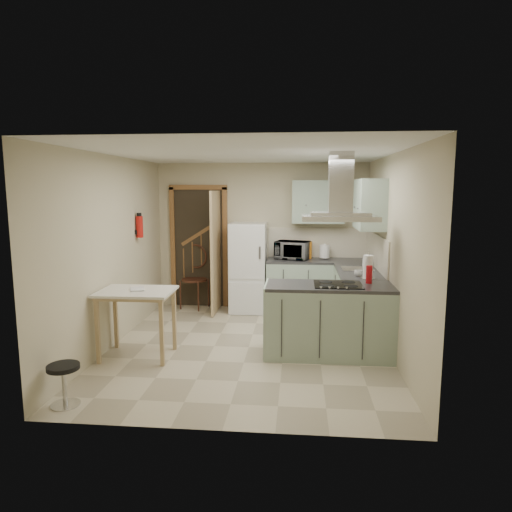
# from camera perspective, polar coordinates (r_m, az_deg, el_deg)

# --- Properties ---
(floor) EXTENTS (4.20, 4.20, 0.00)m
(floor) POSITION_cam_1_polar(r_m,az_deg,el_deg) (6.12, -0.93, -11.33)
(floor) COLOR #C1B496
(floor) RESTS_ON ground
(ceiling) EXTENTS (4.20, 4.20, 0.00)m
(ceiling) POSITION_cam_1_polar(r_m,az_deg,el_deg) (5.77, -0.99, 12.71)
(ceiling) COLOR silver
(ceiling) RESTS_ON back_wall
(back_wall) EXTENTS (3.60, 0.00, 3.60)m
(back_wall) POSITION_cam_1_polar(r_m,az_deg,el_deg) (7.89, 0.71, 2.48)
(back_wall) COLOR #BFB494
(back_wall) RESTS_ON floor
(left_wall) EXTENTS (0.00, 4.20, 4.20)m
(left_wall) POSITION_cam_1_polar(r_m,az_deg,el_deg) (6.27, -17.53, 0.53)
(left_wall) COLOR #BFB494
(left_wall) RESTS_ON floor
(right_wall) EXTENTS (0.00, 4.20, 4.20)m
(right_wall) POSITION_cam_1_polar(r_m,az_deg,el_deg) (5.90, 16.70, 0.09)
(right_wall) COLOR #BFB494
(right_wall) RESTS_ON floor
(doorway) EXTENTS (1.10, 0.12, 2.10)m
(doorway) POSITION_cam_1_polar(r_m,az_deg,el_deg) (8.05, -7.14, 1.10)
(doorway) COLOR brown
(doorway) RESTS_ON floor
(fridge) EXTENTS (0.60, 0.60, 1.50)m
(fridge) POSITION_cam_1_polar(r_m,az_deg,el_deg) (7.68, -0.96, -1.45)
(fridge) COLOR white
(fridge) RESTS_ON floor
(counter_back) EXTENTS (1.08, 0.60, 0.90)m
(counter_back) POSITION_cam_1_polar(r_m,az_deg,el_deg) (7.70, 5.43, -3.74)
(counter_back) COLOR #9EB2A0
(counter_back) RESTS_ON floor
(counter_right) EXTENTS (0.60, 1.95, 0.90)m
(counter_right) POSITION_cam_1_polar(r_m,az_deg,el_deg) (7.09, 12.26, -4.96)
(counter_right) COLOR #9EB2A0
(counter_right) RESTS_ON floor
(splashback) EXTENTS (1.68, 0.02, 0.50)m
(splashback) POSITION_cam_1_polar(r_m,az_deg,el_deg) (7.87, 7.69, 1.66)
(splashback) COLOR beige
(splashback) RESTS_ON counter_back
(wall_cabinet_back) EXTENTS (0.85, 0.35, 0.70)m
(wall_cabinet_back) POSITION_cam_1_polar(r_m,az_deg,el_deg) (7.66, 7.76, 6.72)
(wall_cabinet_back) COLOR #9EB2A0
(wall_cabinet_back) RESTS_ON back_wall
(wall_cabinet_right) EXTENTS (0.35, 0.90, 0.70)m
(wall_cabinet_right) POSITION_cam_1_polar(r_m,az_deg,el_deg) (6.65, 14.00, 6.30)
(wall_cabinet_right) COLOR #9EB2A0
(wall_cabinet_right) RESTS_ON right_wall
(peninsula) EXTENTS (1.55, 0.65, 0.90)m
(peninsula) POSITION_cam_1_polar(r_m,az_deg,el_deg) (5.79, 9.10, -7.92)
(peninsula) COLOR #9EB2A0
(peninsula) RESTS_ON floor
(hob) EXTENTS (0.58, 0.50, 0.01)m
(hob) POSITION_cam_1_polar(r_m,az_deg,el_deg) (5.69, 10.21, -3.51)
(hob) COLOR black
(hob) RESTS_ON peninsula
(extractor_hood) EXTENTS (0.90, 0.55, 0.10)m
(extractor_hood) POSITION_cam_1_polar(r_m,az_deg,el_deg) (5.58, 10.43, 4.70)
(extractor_hood) COLOR silver
(extractor_hood) RESTS_ON ceiling
(sink) EXTENTS (0.45, 0.40, 0.01)m
(sink) POSITION_cam_1_polar(r_m,az_deg,el_deg) (6.83, 12.56, -1.58)
(sink) COLOR silver
(sink) RESTS_ON counter_right
(fire_extinguisher) EXTENTS (0.10, 0.10, 0.32)m
(fire_extinguisher) POSITION_cam_1_polar(r_m,az_deg,el_deg) (7.06, -14.35, 3.55)
(fire_extinguisher) COLOR #B2140F
(fire_extinguisher) RESTS_ON left_wall
(drop_leaf_table) EXTENTS (0.90, 0.68, 0.84)m
(drop_leaf_table) POSITION_cam_1_polar(r_m,az_deg,el_deg) (5.87, -14.60, -8.17)
(drop_leaf_table) COLOR #CBBB7D
(drop_leaf_table) RESTS_ON floor
(bentwood_chair) EXTENTS (0.56, 0.56, 1.00)m
(bentwood_chair) POSITION_cam_1_polar(r_m,az_deg,el_deg) (7.99, -7.72, -2.96)
(bentwood_chair) COLOR #4C2719
(bentwood_chair) RESTS_ON floor
(stool) EXTENTS (0.37, 0.37, 0.41)m
(stool) POSITION_cam_1_polar(r_m,az_deg,el_deg) (4.90, -22.85, -14.63)
(stool) COLOR black
(stool) RESTS_ON floor
(microwave) EXTENTS (0.62, 0.49, 0.30)m
(microwave) POSITION_cam_1_polar(r_m,az_deg,el_deg) (7.64, 4.55, 0.74)
(microwave) COLOR black
(microwave) RESTS_ON counter_back
(kettle) EXTENTS (0.21, 0.21, 0.25)m
(kettle) POSITION_cam_1_polar(r_m,az_deg,el_deg) (7.71, 8.56, 0.57)
(kettle) COLOR white
(kettle) RESTS_ON counter_back
(cereal_box) EXTENTS (0.08, 0.19, 0.28)m
(cereal_box) POSITION_cam_1_polar(r_m,az_deg,el_deg) (7.77, 6.70, 0.76)
(cereal_box) COLOR #C46D17
(cereal_box) RESTS_ON counter_back
(soap_bottle) EXTENTS (0.11, 0.11, 0.19)m
(soap_bottle) POSITION_cam_1_polar(r_m,az_deg,el_deg) (7.07, 13.59, -0.54)
(soap_bottle) COLOR #9F9EA9
(soap_bottle) RESTS_ON counter_right
(paper_towel) EXTENTS (0.13, 0.13, 0.32)m
(paper_towel) POSITION_cam_1_polar(r_m,az_deg,el_deg) (6.11, 13.83, -1.31)
(paper_towel) COLOR white
(paper_towel) RESTS_ON counter_right
(cup) EXTENTS (0.13, 0.13, 0.08)m
(cup) POSITION_cam_1_polar(r_m,az_deg,el_deg) (6.29, 12.67, -2.11)
(cup) COLOR white
(cup) RESTS_ON counter_right
(red_bottle) EXTENTS (0.09, 0.09, 0.22)m
(red_bottle) POSITION_cam_1_polar(r_m,az_deg,el_deg) (5.85, 13.95, -2.26)
(red_bottle) COLOR red
(red_bottle) RESTS_ON peninsula
(book) EXTENTS (0.24, 0.27, 0.10)m
(book) POSITION_cam_1_polar(r_m,az_deg,el_deg) (5.77, -15.46, -3.67)
(book) COLOR #A3364D
(book) RESTS_ON drop_leaf_table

